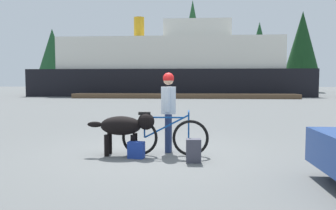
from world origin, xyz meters
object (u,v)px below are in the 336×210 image
object	(u,v)px
bicycle	(164,136)
ferry_boat	(172,68)
sailboat_moored	(183,91)
person_cyclist	(168,104)
handbag_pannier	(136,150)
backpack	(194,151)
dog	(125,126)

from	to	relation	value
bicycle	ferry_boat	distance (m)	29.19
bicycle	sailboat_moored	size ratio (longest dim) A/B	0.25
person_cyclist	ferry_boat	bearing A→B (deg)	93.35
handbag_pannier	sailboat_moored	bearing A→B (deg)	89.66
person_cyclist	backpack	size ratio (longest dim) A/B	3.85
person_cyclist	sailboat_moored	world-z (taller)	sailboat_moored
bicycle	sailboat_moored	distance (m)	28.56
sailboat_moored	dog	bearing A→B (deg)	-90.88
backpack	ferry_boat	bearing A→B (deg)	94.29
person_cyclist	handbag_pannier	xyz separation A→B (m)	(-0.60, -0.68, -0.87)
handbag_pannier	backpack	bearing A→B (deg)	-12.91
dog	ferry_boat	distance (m)	29.16
person_cyclist	dog	size ratio (longest dim) A/B	1.22
bicycle	dog	xyz separation A→B (m)	(-0.81, -0.01, 0.20)
handbag_pannier	ferry_boat	bearing A→B (deg)	92.10
person_cyclist	ferry_boat	world-z (taller)	ferry_boat
person_cyclist	dog	bearing A→B (deg)	-153.25
dog	backpack	size ratio (longest dim) A/B	3.16
handbag_pannier	ferry_boat	world-z (taller)	ferry_boat
sailboat_moored	person_cyclist	bearing A→B (deg)	-89.13
person_cyclist	bicycle	bearing A→B (deg)	-97.28
bicycle	person_cyclist	distance (m)	0.76
backpack	sailboat_moored	size ratio (longest dim) A/B	0.06
bicycle	dog	world-z (taller)	bicycle
backpack	ferry_boat	world-z (taller)	ferry_boat
bicycle	handbag_pannier	distance (m)	0.65
bicycle	sailboat_moored	bearing A→B (deg)	90.75
dog	ferry_boat	xyz separation A→B (m)	(-0.81, 29.06, 2.27)
dog	handbag_pannier	xyz separation A→B (m)	(0.27, -0.25, -0.44)
handbag_pannier	person_cyclist	bearing A→B (deg)	48.78
bicycle	backpack	distance (m)	0.81
backpack	handbag_pannier	size ratio (longest dim) A/B	1.35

